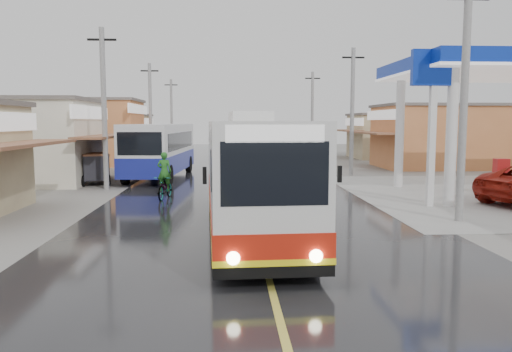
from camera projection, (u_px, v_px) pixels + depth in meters
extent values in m
plane|color=slate|center=(254.00, 224.00, 16.64)|extent=(120.00, 120.00, 0.00)
cube|color=black|center=(242.00, 176.00, 31.53)|extent=(12.00, 90.00, 0.02)
cube|color=#D8CC4C|center=(242.00, 175.00, 31.53)|extent=(0.15, 90.00, 0.01)
cylinder|color=white|center=(400.00, 134.00, 25.73)|extent=(0.44, 0.44, 5.50)
cylinder|color=white|center=(451.00, 138.00, 19.77)|extent=(0.44, 0.44, 5.50)
cube|color=#B21919|center=(501.00, 175.00, 23.16)|extent=(0.60, 0.45, 1.50)
cube|color=white|center=(432.00, 132.00, 19.70)|extent=(0.25, 0.25, 6.00)
cube|color=#0B299F|center=(434.00, 68.00, 19.43)|extent=(1.80, 0.30, 1.40)
cube|color=silver|center=(249.00, 168.00, 15.43)|extent=(2.92, 11.70, 2.85)
cube|color=black|center=(249.00, 216.00, 15.59)|extent=(2.94, 11.72, 0.29)
cube|color=red|center=(249.00, 201.00, 15.54)|extent=(2.96, 11.74, 0.53)
cube|color=yellow|center=(249.00, 211.00, 15.57)|extent=(2.97, 11.76, 0.14)
cube|color=black|center=(248.00, 157.00, 15.87)|extent=(2.85, 9.29, 0.97)
cube|color=black|center=(275.00, 174.00, 9.69)|extent=(2.12, 0.21, 1.26)
cube|color=black|center=(238.00, 146.00, 21.08)|extent=(2.12, 0.21, 1.06)
cube|color=white|center=(275.00, 134.00, 9.61)|extent=(1.92, 0.20, 0.34)
cube|color=silver|center=(249.00, 117.00, 15.26)|extent=(1.28, 2.95, 0.29)
cylinder|color=black|center=(219.00, 246.00, 11.46)|extent=(0.38, 1.08, 1.06)
cylinder|color=black|center=(309.00, 244.00, 11.67)|extent=(0.38, 1.08, 1.06)
cylinder|color=black|center=(214.00, 196.00, 19.11)|extent=(0.38, 1.08, 1.06)
cylinder|color=black|center=(268.00, 196.00, 19.32)|extent=(0.38, 1.08, 1.06)
sphere|color=#FFF2CC|center=(233.00, 258.00, 9.72)|extent=(0.28, 0.28, 0.27)
sphere|color=#FFF2CC|center=(316.00, 256.00, 9.88)|extent=(0.28, 0.28, 0.27)
cube|color=black|center=(205.00, 175.00, 9.81)|extent=(0.08, 0.08, 0.34)
cube|color=black|center=(340.00, 174.00, 10.08)|extent=(0.08, 0.08, 0.34)
cube|color=silver|center=(160.00, 147.00, 30.18)|extent=(3.35, 9.90, 2.70)
cube|color=#1C259B|center=(160.00, 162.00, 30.28)|extent=(3.40, 9.94, 1.08)
cube|color=black|center=(160.00, 140.00, 30.14)|extent=(3.27, 8.29, 0.97)
cube|color=black|center=(140.00, 144.00, 25.36)|extent=(2.30, 0.30, 1.19)
cylinder|color=black|center=(125.00, 175.00, 26.92)|extent=(0.41, 1.10, 1.08)
cylinder|color=black|center=(169.00, 175.00, 26.87)|extent=(0.41, 1.10, 1.08)
cylinder|color=black|center=(154.00, 164.00, 33.79)|extent=(0.41, 1.10, 1.08)
cylinder|color=black|center=(189.00, 164.00, 33.74)|extent=(0.41, 1.10, 1.08)
imported|color=black|center=(165.00, 188.00, 21.95)|extent=(0.97, 2.03, 1.02)
imported|color=#297226|center=(164.00, 171.00, 21.64)|extent=(0.68, 0.50, 1.71)
cube|color=#26262D|center=(95.00, 167.00, 27.06)|extent=(1.93, 2.34, 1.30)
cube|color=brown|center=(94.00, 154.00, 26.98)|extent=(2.00, 2.41, 0.10)
cylinder|color=black|center=(83.00, 181.00, 26.20)|extent=(0.38, 0.63, 0.60)
cylinder|color=black|center=(80.00, 178.00, 27.48)|extent=(0.38, 0.63, 0.60)
cylinder|color=black|center=(109.00, 180.00, 26.55)|extent=(0.33, 0.61, 0.60)
cube|color=#26262D|center=(84.00, 162.00, 29.62)|extent=(1.80, 2.39, 1.40)
cube|color=brown|center=(83.00, 149.00, 29.54)|extent=(1.86, 2.45, 0.11)
cylinder|color=black|center=(70.00, 175.00, 28.78)|extent=(0.32, 0.67, 0.65)
cylinder|color=black|center=(72.00, 173.00, 30.23)|extent=(0.32, 0.67, 0.65)
cylinder|color=black|center=(95.00, 175.00, 28.93)|extent=(0.26, 0.66, 0.65)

